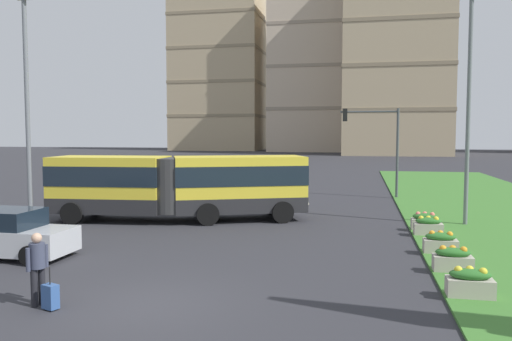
{
  "coord_description": "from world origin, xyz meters",
  "views": [
    {
      "loc": [
        4.9,
        -11.06,
        4.06
      ],
      "look_at": [
        -0.26,
        14.17,
        2.2
      ],
      "focal_mm": 35.82,
      "sensor_mm": 36.0,
      "label": 1
    }
  ],
  "objects": [
    {
      "name": "car_grey_wagon",
      "position": [
        -6.04,
        25.69,
        0.75
      ],
      "size": [
        4.6,
        2.48,
        1.58
      ],
      "color": "slate",
      "rests_on": "ground"
    },
    {
      "name": "apartment_tower_centre",
      "position": [
        11.38,
        93.44,
        20.16
      ],
      "size": [
        20.01,
        19.57,
        40.27
      ],
      "color": "tan",
      "rests_on": "ground"
    },
    {
      "name": "apartment_tower_westcentre",
      "position": [
        -5.48,
        109.1,
        18.59
      ],
      "size": [
        20.62,
        16.99,
        37.14
      ],
      "color": "#C6B299",
      "rests_on": "ground"
    },
    {
      "name": "pedestrian_crossing",
      "position": [
        -2.51,
        -0.53,
        1.0
      ],
      "size": [
        0.36,
        0.55,
        1.74
      ],
      "color": "black",
      "rests_on": "ground"
    },
    {
      "name": "ground_plane",
      "position": [
        0.0,
        0.0,
        0.0
      ],
      "size": [
        260.0,
        260.0,
        0.0
      ],
      "primitive_type": "plane",
      "color": "#2D2D33"
    },
    {
      "name": "traffic_light_far_right",
      "position": [
        5.98,
        22.0,
        3.9
      ],
      "size": [
        3.64,
        0.28,
        5.65
      ],
      "color": "#474C51",
      "rests_on": "ground"
    },
    {
      "name": "flower_planter_2",
      "position": [
        7.58,
        6.71,
        0.43
      ],
      "size": [
        1.1,
        0.56,
        0.74
      ],
      "color": "#B7AD9E",
      "rests_on": "grass_median"
    },
    {
      "name": "streetlight_left",
      "position": [
        -8.5,
        7.65,
        5.28
      ],
      "size": [
        0.7,
        0.28,
        9.67
      ],
      "color": "slate",
      "rests_on": "ground"
    },
    {
      "name": "apartment_tower_west",
      "position": [
        -30.0,
        113.59,
        20.14
      ],
      "size": [
        21.69,
        16.76,
        40.23
      ],
      "color": "tan",
      "rests_on": "ground"
    },
    {
      "name": "streetlight_median",
      "position": [
        9.48,
        12.6,
        5.48
      ],
      "size": [
        0.7,
        0.28,
        10.06
      ],
      "color": "slate",
      "rests_on": "ground"
    },
    {
      "name": "flower_planter_0",
      "position": [
        7.58,
        2.0,
        0.43
      ],
      "size": [
        1.1,
        0.56,
        0.74
      ],
      "color": "#B7AD9E",
      "rests_on": "grass_median"
    },
    {
      "name": "flower_planter_1",
      "position": [
        7.58,
        4.38,
        0.43
      ],
      "size": [
        1.1,
        0.56,
        0.74
      ],
      "color": "#B7AD9E",
      "rests_on": "grass_median"
    },
    {
      "name": "articulated_bus",
      "position": [
        -3.38,
        11.48,
        1.65
      ],
      "size": [
        11.86,
        5.22,
        3.0
      ],
      "color": "yellow",
      "rests_on": "ground"
    },
    {
      "name": "rolling_suitcase",
      "position": [
        -2.06,
        -0.73,
        0.31
      ],
      "size": [
        0.42,
        0.35,
        0.97
      ],
      "color": "#335693",
      "rests_on": "ground"
    },
    {
      "name": "flower_planter_4",
      "position": [
        7.58,
        10.95,
        0.43
      ],
      "size": [
        1.1,
        0.56,
        0.74
      ],
      "color": "#B7AD9E",
      "rests_on": "grass_median"
    },
    {
      "name": "flower_planter_3",
      "position": [
        7.58,
        9.85,
        0.43
      ],
      "size": [
        1.1,
        0.56,
        0.74
      ],
      "color": "#B7AD9E",
      "rests_on": "grass_median"
    },
    {
      "name": "car_silver_hatch",
      "position": [
        -6.54,
        3.55,
        0.75
      ],
      "size": [
        4.41,
        2.03,
        1.58
      ],
      "color": "#B7BABF",
      "rests_on": "ground"
    }
  ]
}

